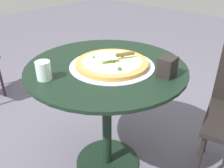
{
  "coord_description": "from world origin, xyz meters",
  "views": [
    {
      "loc": [
        -0.89,
        -0.84,
        1.31
      ],
      "look_at": [
        0.02,
        -0.03,
        0.64
      ],
      "focal_mm": 38.43,
      "sensor_mm": 36.0,
      "label": 1
    }
  ],
  "objects_px": {
    "napkin_dispenser": "(167,67)",
    "pizza_on_tray": "(112,63)",
    "patio_table": "(107,92)",
    "drinking_cup": "(44,70)",
    "pizza_server": "(117,56)"
  },
  "relations": [
    {
      "from": "pizza_on_tray",
      "to": "napkin_dispenser",
      "type": "xyz_separation_m",
      "value": [
        0.09,
        -0.29,
        0.04
      ]
    },
    {
      "from": "napkin_dispenser",
      "to": "pizza_on_tray",
      "type": "bearing_deg",
      "value": -75.65
    },
    {
      "from": "pizza_on_tray",
      "to": "napkin_dispenser",
      "type": "relative_size",
      "value": 4.72
    },
    {
      "from": "pizza_on_tray",
      "to": "napkin_dispenser",
      "type": "bearing_deg",
      "value": -72.38
    },
    {
      "from": "pizza_server",
      "to": "drinking_cup",
      "type": "xyz_separation_m",
      "value": [
        -0.38,
        0.15,
        -0.0
      ]
    },
    {
      "from": "pizza_on_tray",
      "to": "drinking_cup",
      "type": "bearing_deg",
      "value": 157.43
    },
    {
      "from": "pizza_server",
      "to": "drinking_cup",
      "type": "height_order",
      "value": "drinking_cup"
    },
    {
      "from": "pizza_server",
      "to": "napkin_dispenser",
      "type": "xyz_separation_m",
      "value": [
        0.06,
        -0.28,
        -0.0
      ]
    },
    {
      "from": "pizza_on_tray",
      "to": "pizza_server",
      "type": "relative_size",
      "value": 2.28
    },
    {
      "from": "drinking_cup",
      "to": "napkin_dispenser",
      "type": "bearing_deg",
      "value": -44.79
    },
    {
      "from": "patio_table",
      "to": "pizza_on_tray",
      "type": "height_order",
      "value": "pizza_on_tray"
    },
    {
      "from": "pizza_server",
      "to": "napkin_dispenser",
      "type": "relative_size",
      "value": 2.07
    },
    {
      "from": "pizza_on_tray",
      "to": "pizza_server",
      "type": "xyz_separation_m",
      "value": [
        0.03,
        -0.01,
        0.04
      ]
    },
    {
      "from": "drinking_cup",
      "to": "patio_table",
      "type": "bearing_deg",
      "value": -19.24
    },
    {
      "from": "patio_table",
      "to": "drinking_cup",
      "type": "xyz_separation_m",
      "value": [
        -0.33,
        0.11,
        0.22
      ]
    }
  ]
}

